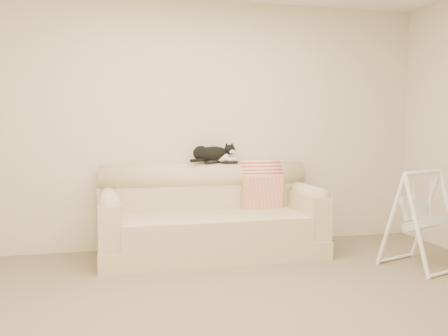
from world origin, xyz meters
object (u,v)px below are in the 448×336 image
sofa (210,219)px  remote_a (213,162)px  tuxedo_cat (213,154)px  remote_b (230,162)px  baby_swing (420,219)px

sofa → remote_a: (0.08, 0.23, 0.56)m
tuxedo_cat → sofa: bearing=-110.2°
remote_a → remote_b: (0.18, -0.02, -0.00)m
sofa → remote_a: 0.61m
sofa → baby_swing: (1.77, -0.93, 0.09)m
tuxedo_cat → remote_a: bearing=-115.7°
remote_b → tuxedo_cat: 0.20m
remote_a → tuxedo_cat: tuxedo_cat is taller
tuxedo_cat → baby_swing: size_ratio=0.59×
baby_swing → sofa: bearing=152.3°
remote_b → baby_swing: remote_b is taller
sofa → remote_b: size_ratio=12.78×
sofa → baby_swing: size_ratio=2.46×
remote_a → baby_swing: size_ratio=0.21×
sofa → tuxedo_cat: tuxedo_cat is taller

